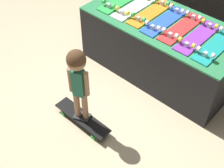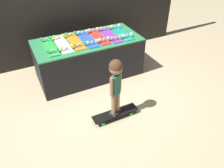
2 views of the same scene
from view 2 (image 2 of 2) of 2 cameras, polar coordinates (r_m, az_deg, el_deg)
The scene contains 11 objects.
ground_plane at distance 3.94m, azimuth -3.06°, elevation -1.12°, with size 16.00×16.00×0.00m, color beige.
display_rack at distance 4.13m, azimuth -6.14°, elevation 6.81°, with size 1.89×0.90×0.73m.
skateboard_green_on_rack at distance 3.82m, azimuth -16.02°, elevation 9.42°, with size 0.19×0.70×0.09m.
skateboard_white_on_rack at distance 3.85m, azimuth -12.78°, elevation 10.19°, with size 0.19×0.70×0.09m.
skateboard_orange_on_rack at distance 3.92m, azimuth -9.71°, elevation 11.06°, with size 0.19×0.70×0.09m.
skateboard_blue_on_rack at distance 3.96m, azimuth -6.50°, elevation 11.62°, with size 0.19×0.70×0.09m.
skateboard_red_on_rack at distance 4.04m, azimuth -3.56°, elevation 12.32°, with size 0.19×0.70×0.09m.
skateboard_purple_on_rack at distance 4.11m, azimuth -0.51°, elevation 12.78°, with size 0.19×0.70×0.09m.
skateboard_teal_on_rack at distance 4.19m, azimuth 2.34°, elevation 13.28°, with size 0.19×0.70×0.09m.
skateboard_on_floor at distance 3.33m, azimuth 0.87°, elevation -7.74°, with size 0.71×0.18×0.09m.
child at distance 2.91m, azimuth 0.99°, elevation 1.59°, with size 0.21×0.19×0.92m.
Camera 2 is at (-1.20, -2.88, 2.40)m, focal length 35.00 mm.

